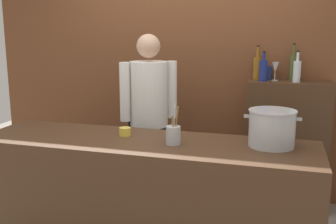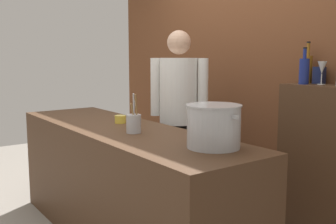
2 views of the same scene
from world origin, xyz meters
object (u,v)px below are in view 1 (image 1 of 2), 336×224
object	(u,v)px
utensil_crock	(173,134)
wine_glass_tall	(275,68)
wine_bottle_clear	(297,71)
spice_tin_navy	(268,73)
butter_jar	(125,132)
wine_bottle_amber	(257,67)
wine_bottle_cobalt	(263,70)
wine_bottle_olive	(293,67)
chef	(149,112)
stockpot_large	(272,128)

from	to	relation	value
utensil_crock	wine_glass_tall	bearing A→B (deg)	62.71
wine_bottle_clear	spice_tin_navy	bearing A→B (deg)	153.13
utensil_crock	butter_jar	size ratio (longest dim) A/B	3.08
wine_bottle_amber	wine_bottle_cobalt	size ratio (longest dim) A/B	1.17
utensil_crock	wine_bottle_olive	xyz separation A→B (m)	(0.80, 1.31, 0.38)
wine_bottle_cobalt	utensil_crock	bearing A→B (deg)	-114.54
chef	wine_bottle_clear	xyz separation A→B (m)	(1.27, 0.45, 0.37)
utensil_crock	wine_bottle_amber	world-z (taller)	wine_bottle_amber
wine_bottle_amber	wine_bottle_clear	size ratio (longest dim) A/B	1.14
butter_jar	spice_tin_navy	distance (m)	1.59
butter_jar	wine_bottle_amber	size ratio (longest dim) A/B	0.28
chef	wine_bottle_cobalt	world-z (taller)	chef
wine_bottle_amber	wine_bottle_cobalt	xyz separation A→B (m)	(0.07, -0.13, -0.01)
utensil_crock	wine_bottle_clear	xyz separation A→B (m)	(0.83, 1.18, 0.36)
wine_glass_tall	wine_bottle_clear	bearing A→B (deg)	-16.87
utensil_crock	spice_tin_navy	xyz separation A→B (m)	(0.57, 1.32, 0.32)
butter_jar	wine_bottle_amber	bearing A→B (deg)	53.11
wine_bottle_clear	spice_tin_navy	xyz separation A→B (m)	(-0.26, 0.13, -0.04)
wine_bottle_amber	utensil_crock	bearing A→B (deg)	-109.81
wine_bottle_clear	wine_glass_tall	bearing A→B (deg)	163.13
wine_bottle_amber	wine_glass_tall	bearing A→B (deg)	-20.78
chef	wine_bottle_olive	bearing A→B (deg)	169.14
spice_tin_navy	wine_bottle_clear	bearing A→B (deg)	-26.87
wine_bottle_cobalt	chef	bearing A→B (deg)	-155.40
wine_bottle_olive	stockpot_large	bearing A→B (deg)	-96.60
wine_bottle_cobalt	spice_tin_navy	bearing A→B (deg)	75.78
wine_glass_tall	butter_jar	bearing A→B (deg)	-133.41
butter_jar	wine_bottle_cobalt	bearing A→B (deg)	47.77
wine_bottle_amber	wine_bottle_clear	distance (m)	0.38
utensil_crock	wine_bottle_cobalt	size ratio (longest dim) A/B	1.01
wine_bottle_clear	wine_bottle_cobalt	bearing A→B (deg)	-178.10
stockpot_large	wine_glass_tall	world-z (taller)	wine_glass_tall
butter_jar	wine_bottle_cobalt	size ratio (longest dim) A/B	0.33
stockpot_large	spice_tin_navy	distance (m)	1.20
wine_bottle_olive	wine_glass_tall	world-z (taller)	wine_bottle_olive
wine_bottle_amber	wine_bottle_clear	xyz separation A→B (m)	(0.36, -0.12, -0.01)
wine_bottle_amber	wine_bottle_cobalt	world-z (taller)	wine_bottle_amber
spice_tin_navy	wine_bottle_cobalt	bearing A→B (deg)	-104.22
chef	wine_bottle_olive	size ratio (longest dim) A/B	4.79
chef	utensil_crock	distance (m)	0.85
utensil_crock	wine_bottle_cobalt	xyz separation A→B (m)	(0.54, 1.17, 0.36)
wine_bottle_amber	wine_glass_tall	distance (m)	0.18
wine_glass_tall	spice_tin_navy	world-z (taller)	wine_glass_tall
stockpot_large	wine_bottle_olive	distance (m)	1.21
wine_bottle_cobalt	wine_glass_tall	bearing A→B (deg)	33.01
stockpot_large	wine_bottle_clear	world-z (taller)	wine_bottle_clear
wine_bottle_amber	spice_tin_navy	world-z (taller)	wine_bottle_amber
stockpot_large	wine_bottle_clear	size ratio (longest dim) A/B	1.36
stockpot_large	butter_jar	xyz separation A→B (m)	(-1.08, -0.02, -0.10)
stockpot_large	wine_bottle_clear	xyz separation A→B (m)	(0.17, 1.04, 0.30)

